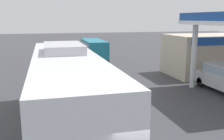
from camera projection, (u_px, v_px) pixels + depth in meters
ground at (72, 67)px, 25.28m from camera, size 120.00×120.00×0.00m
lane_divider_stripe at (78, 78)px, 20.54m from camera, size 0.16×50.00×0.01m
coach_bus_main at (67, 95)px, 10.32m from camera, size 2.60×11.04×3.69m
car_at_pump at (224, 76)px, 16.78m from camera, size 1.70×4.20×1.82m
minibus_opposing_lane at (94, 49)px, 27.72m from camera, size 2.04×6.13×2.44m
car_trailing_behind_bus at (52, 55)px, 26.71m from camera, size 1.70×4.20×1.82m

